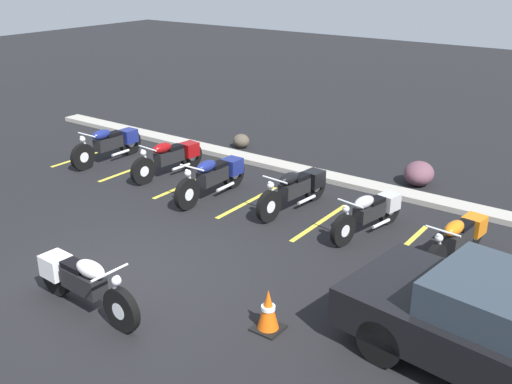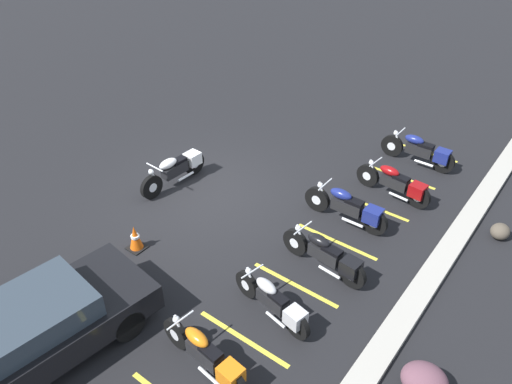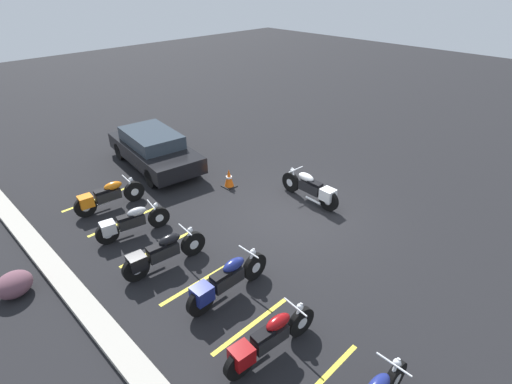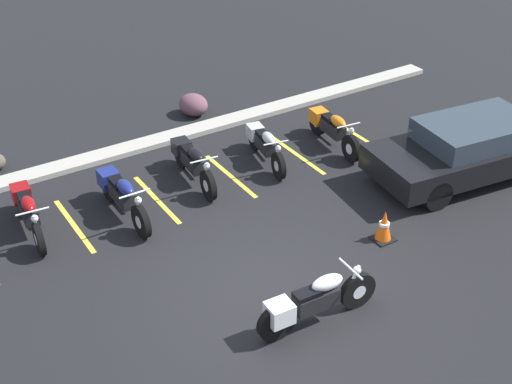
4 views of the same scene
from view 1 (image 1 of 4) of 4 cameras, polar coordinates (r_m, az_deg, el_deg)
name	(u,v)px [view 1 (image 1 of 4)]	position (r m, az deg, el deg)	size (l,w,h in m)	color
ground	(126,278)	(10.06, -12.25, -8.03)	(60.00, 60.00, 0.00)	black
motorcycle_white_featured	(81,281)	(9.20, -16.30, -8.13)	(2.21, 0.62, 0.87)	black
parked_bike_0	(110,143)	(15.64, -13.70, 4.54)	(0.62, 2.20, 0.87)	black
parked_bike_1	(171,157)	(14.34, -8.09, 3.34)	(0.61, 2.13, 0.84)	black
parked_bike_2	(215,176)	(12.93, -3.96, 1.55)	(0.63, 2.23, 0.88)	black
parked_bike_3	(296,188)	(12.28, 3.87, 0.37)	(0.63, 2.16, 0.85)	black
parked_bike_4	(371,212)	(11.41, 10.90, -1.85)	(0.71, 2.00, 0.79)	black
parked_bike_5	(459,238)	(10.70, 18.76, -4.19)	(0.63, 2.11, 0.83)	black
concrete_curb	(314,174)	(14.29, 5.58, 1.75)	(18.00, 0.50, 0.12)	#A8A399
landscape_rock_0	(419,173)	(14.10, 15.26, 1.72)	(0.79, 0.67, 0.55)	brown
landscape_rock_1	(241,141)	(16.32, -1.42, 4.88)	(0.43, 0.47, 0.38)	#4F4539
traffic_cone	(268,311)	(8.47, 1.17, -11.25)	(0.40, 0.40, 0.63)	black
stall_line_0	(85,156)	(16.28, -15.97, 3.29)	(0.10, 2.10, 0.00)	gold
stall_line_1	(132,169)	(14.98, -11.71, 2.11)	(0.10, 2.10, 0.00)	gold
stall_line_2	(186,185)	(13.79, -6.68, 0.71)	(0.10, 2.10, 0.00)	gold
stall_line_3	(248,202)	(12.74, -0.77, -0.96)	(0.10, 2.10, 0.00)	gold
stall_line_4	(320,222)	(11.85, 6.11, -2.88)	(0.10, 2.10, 0.00)	gold
stall_line_5	(405,246)	(11.18, 14.00, -5.02)	(0.10, 2.10, 0.00)	gold
stall_line_6	(506,275)	(10.76, 22.74, -7.26)	(0.10, 2.10, 0.00)	gold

